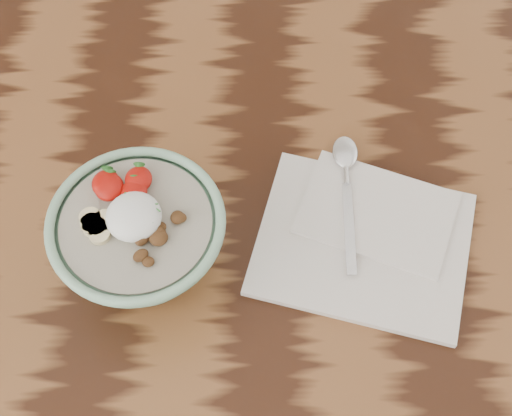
{
  "coord_description": "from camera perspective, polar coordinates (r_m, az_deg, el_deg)",
  "views": [
    {
      "loc": [
        -0.93,
        -39.17,
        155.14
      ],
      "look_at": [
        -0.88,
        -0.23,
        86.84
      ],
      "focal_mm": 50.0,
      "sensor_mm": 36.0,
      "label": 1
    }
  ],
  "objects": [
    {
      "name": "table",
      "position": [
        0.98,
        0.52,
        -6.04
      ],
      "size": [
        160.0,
        90.0,
        75.0
      ],
      "color": "black",
      "rests_on": "ground"
    },
    {
      "name": "breakfast_bowl",
      "position": [
        0.83,
        -9.24,
        -2.44
      ],
      "size": [
        20.1,
        20.1,
        13.73
      ],
      "rotation": [
        0.0,
        0.0,
        0.2
      ],
      "color": "#89B898",
      "rests_on": "table"
    },
    {
      "name": "napkin",
      "position": [
        0.91,
        8.76,
        -2.3
      ],
      "size": [
        30.42,
        26.9,
        1.59
      ],
      "rotation": [
        0.0,
        0.0,
        -0.26
      ],
      "color": "silver",
      "rests_on": "table"
    },
    {
      "name": "spoon",
      "position": [
        0.94,
        7.22,
        3.0
      ],
      "size": [
        3.47,
        20.21,
        1.06
      ],
      "rotation": [
        0.0,
        0.0,
        -0.01
      ],
      "color": "silver",
      "rests_on": "napkin"
    }
  ]
}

